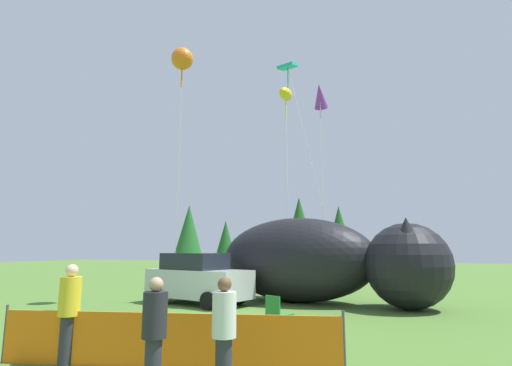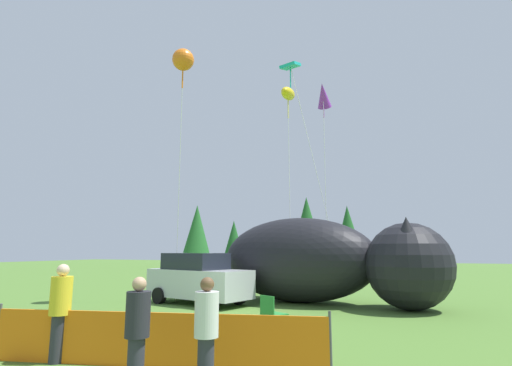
# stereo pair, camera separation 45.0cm
# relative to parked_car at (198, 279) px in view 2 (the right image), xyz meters

# --- Properties ---
(ground_plane) EXTENTS (120.00, 120.00, 0.00)m
(ground_plane) POSITION_rel_parked_car_xyz_m (2.19, -3.32, -0.97)
(ground_plane) COLOR #4C752D
(parked_car) EXTENTS (4.59, 2.86, 1.96)m
(parked_car) POSITION_rel_parked_car_xyz_m (0.00, 0.00, 0.00)
(parked_car) COLOR #B7BCC1
(parked_car) RESTS_ON ground
(folding_chair) EXTENTS (0.72, 0.72, 0.93)m
(folding_chair) POSITION_rel_parked_car_xyz_m (4.48, -4.15, -0.43)
(folding_chair) COLOR #267F33
(folding_chair) RESTS_ON ground
(inflatable_cat) EXTENTS (9.44, 4.58, 3.40)m
(inflatable_cat) POSITION_rel_parked_car_xyz_m (4.56, 1.77, 0.60)
(inflatable_cat) COLOR black
(inflatable_cat) RESTS_ON ground
(safety_fence) EXTENTS (6.24, 1.42, 1.05)m
(safety_fence) POSITION_rel_parked_car_xyz_m (3.48, -7.81, -0.49)
(safety_fence) COLOR orange
(safety_fence) RESTS_ON ground
(spectator_in_blue_shirt) EXTENTS (0.40, 0.40, 1.82)m
(spectator_in_blue_shirt) POSITION_rel_parked_car_xyz_m (1.61, -8.21, 0.02)
(spectator_in_blue_shirt) COLOR #2D2D38
(spectator_in_blue_shirt) RESTS_ON ground
(spectator_in_black_shirt) EXTENTS (0.37, 0.37, 1.69)m
(spectator_in_black_shirt) POSITION_rel_parked_car_xyz_m (4.04, -9.04, -0.05)
(spectator_in_black_shirt) COLOR #2D2D38
(spectator_in_black_shirt) RESTS_ON ground
(spectator_in_red_shirt) EXTENTS (0.37, 0.37, 1.68)m
(spectator_in_red_shirt) POSITION_rel_parked_car_xyz_m (5.00, -8.65, -0.05)
(spectator_in_red_shirt) COLOR #2D2D38
(spectator_in_red_shirt) RESTS_ON ground
(kite_orange_flower) EXTENTS (0.95, 1.08, 10.76)m
(kite_orange_flower) POSITION_rel_parked_car_xyz_m (-0.88, -0.22, 9.27)
(kite_orange_flower) COLOR silver
(kite_orange_flower) RESTS_ON ground
(kite_yellow_hero) EXTENTS (0.83, 2.43, 10.49)m
(kite_yellow_hero) POSITION_rel_parked_car_xyz_m (2.50, 4.40, 8.96)
(kite_yellow_hero) COLOR silver
(kite_yellow_hero) RESTS_ON ground
(kite_purple_delta) EXTENTS (0.84, 2.01, 11.38)m
(kite_purple_delta) POSITION_rel_parked_car_xyz_m (3.84, 6.83, 9.59)
(kite_purple_delta) COLOR silver
(kite_purple_delta) RESTS_ON ground
(kite_teal_diamond) EXTENTS (3.17, 1.06, 12.08)m
(kite_teal_diamond) POSITION_rel_parked_car_xyz_m (2.50, 5.15, 10.56)
(kite_teal_diamond) COLOR silver
(kite_teal_diamond) RESTS_ON ground
(horizon_tree_east) EXTENTS (3.16, 3.16, 7.55)m
(horizon_tree_east) POSITION_rel_parked_car_xyz_m (-2.12, 26.38, 3.67)
(horizon_tree_east) COLOR brown
(horizon_tree_east) RESTS_ON ground
(horizon_tree_west) EXTENTS (3.05, 3.05, 7.27)m
(horizon_tree_west) POSITION_rel_parked_car_xyz_m (-15.31, 26.74, 3.49)
(horizon_tree_west) COLOR brown
(horizon_tree_west) RESTS_ON ground
(horizon_tree_mid) EXTENTS (2.43, 2.43, 5.81)m
(horizon_tree_mid) POSITION_rel_parked_car_xyz_m (-13.35, 32.86, 2.59)
(horizon_tree_mid) COLOR brown
(horizon_tree_mid) RESTS_ON ground
(horizon_tree_northeast) EXTENTS (3.13, 3.13, 7.47)m
(horizon_tree_northeast) POSITION_rel_parked_car_xyz_m (0.72, 35.51, 3.62)
(horizon_tree_northeast) COLOR brown
(horizon_tree_northeast) RESTS_ON ground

